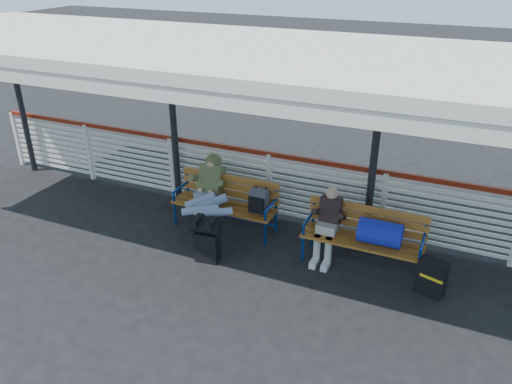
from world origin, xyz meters
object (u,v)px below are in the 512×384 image
at_px(luggage_stack, 207,238).
at_px(traveler_man, 208,199).
at_px(bench_left, 234,199).
at_px(bench_right, 373,233).
at_px(suitcase_side, 431,277).
at_px(companion_person, 328,224).

bearing_deg(luggage_stack, traveler_man, 110.02).
bearing_deg(bench_left, bench_right, -5.12).
bearing_deg(traveler_man, suitcase_side, -2.57).
distance_m(companion_person, suitcase_side, 1.66).
bearing_deg(luggage_stack, bench_right, 12.74).
relative_size(traveler_man, companion_person, 1.43).
bearing_deg(bench_right, traveler_man, -177.05).
height_order(luggage_stack, companion_person, companion_person).
height_order(bench_left, companion_person, companion_person).
distance_m(bench_right, companion_person, 0.69).
bearing_deg(bench_left, companion_person, -7.24).
xyz_separation_m(traveler_man, suitcase_side, (3.60, -0.16, -0.41)).
bearing_deg(companion_person, bench_left, 172.76).
height_order(luggage_stack, bench_left, bench_left).
xyz_separation_m(luggage_stack, bench_right, (2.34, 0.82, 0.20)).
relative_size(traveler_man, suitcase_side, 3.07).
height_order(luggage_stack, traveler_man, traveler_man).
bearing_deg(traveler_man, luggage_stack, -63.30).
xyz_separation_m(luggage_stack, traveler_man, (-0.35, 0.69, 0.27)).
bearing_deg(bench_left, luggage_stack, -87.27).
height_order(traveler_man, suitcase_side, traveler_man).
bearing_deg(traveler_man, bench_right, 2.95).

